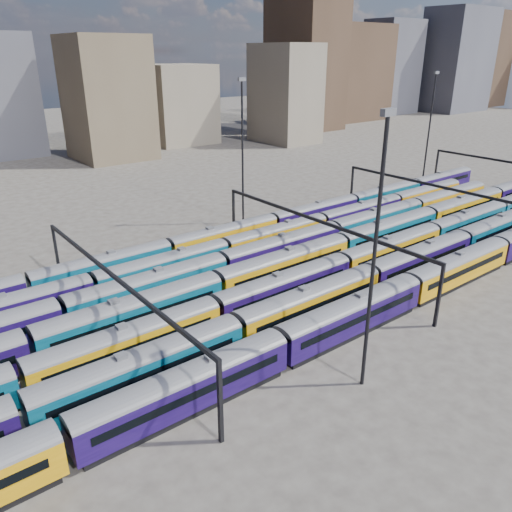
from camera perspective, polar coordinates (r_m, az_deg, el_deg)
ground at (r=67.05m, az=0.50°, el=-3.88°), size 500.00×500.00×0.00m
rake_0 at (r=50.30m, az=2.67°, el=-10.00°), size 127.23×3.10×5.23m
rake_1 at (r=58.81m, az=6.19°, el=-4.99°), size 106.35×3.11×5.25m
rake_2 at (r=69.14m, az=9.84°, el=-0.93°), size 124.85×3.04×5.13m
rake_3 at (r=75.60m, az=9.63°, el=1.30°), size 133.10×3.24×5.48m
rake_4 at (r=74.21m, az=3.02°, el=1.13°), size 108.07×3.16×5.34m
rake_5 at (r=74.00m, az=-3.62°, el=0.88°), size 120.25×2.93×4.93m
rake_6 at (r=79.69m, az=-3.61°, el=2.47°), size 139.97×2.92×4.92m
gantry_1 at (r=55.12m, az=-15.99°, el=-3.07°), size 0.35×40.35×8.03m
gantry_2 at (r=70.63m, az=6.90°, el=3.32°), size 0.35×40.35×8.03m
gantry_3 at (r=93.48m, az=20.23°, el=6.84°), size 0.35×40.35×8.03m
mast_2 at (r=43.91m, az=13.44°, el=0.79°), size 1.40×0.50×25.60m
mast_3 at (r=89.69m, az=-1.56°, el=12.30°), size 1.40×0.50×25.60m
mast_5 at (r=123.46m, az=19.23°, el=13.89°), size 1.40×0.50×25.60m
skyline at (r=208.90m, az=5.24°, el=19.88°), size 399.22×60.48×50.03m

